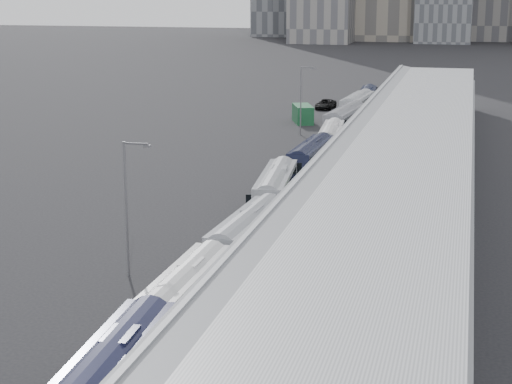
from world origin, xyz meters
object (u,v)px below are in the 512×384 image
(bus_4, at_px, (276,194))
(bus_6, at_px, (331,141))
(bus_7, at_px, (345,123))
(bus_9, at_px, (368,100))
(bus_5, at_px, (311,160))
(shipping_container, at_px, (303,114))
(bus_2, at_px, (184,299))
(street_lamp_far, at_px, (302,96))
(bus_3, at_px, (247,240))
(street_lamp_near, at_px, (128,200))
(bus_8, at_px, (357,108))
(suv, at_px, (326,104))

(bus_4, xyz_separation_m, bus_6, (0.51, 29.05, -0.13))
(bus_7, relative_size, bus_9, 1.16)
(bus_5, relative_size, shipping_container, 2.13)
(bus_9, bearing_deg, bus_4, -93.08)
(bus_2, xyz_separation_m, bus_9, (-0.30, 98.11, -0.02))
(street_lamp_far, bearing_deg, bus_6, -63.24)
(bus_2, distance_m, bus_3, 13.11)
(street_lamp_near, relative_size, street_lamp_far, 1.03)
(bus_9, height_order, shipping_container, bus_9)
(bus_7, distance_m, bus_8, 15.37)
(bus_6, height_order, bus_7, bus_7)
(bus_6, distance_m, bus_9, 41.33)
(bus_3, height_order, bus_9, bus_3)
(bus_8, bearing_deg, suv, 128.38)
(shipping_container, bearing_deg, bus_7, -70.43)
(bus_6, bearing_deg, bus_2, -94.56)
(bus_9, bearing_deg, street_lamp_far, -103.99)
(shipping_container, bearing_deg, bus_5, -97.65)
(street_lamp_near, height_order, street_lamp_far, street_lamp_near)
(bus_9, height_order, suv, bus_9)
(bus_2, relative_size, street_lamp_far, 1.27)
(bus_2, bearing_deg, bus_9, 90.58)
(bus_2, height_order, bus_4, bus_4)
(bus_8, bearing_deg, bus_5, -85.24)
(bus_2, xyz_separation_m, shipping_container, (-8.00, 79.84, -0.15))
(bus_4, relative_size, shipping_container, 2.26)
(bus_2, bearing_deg, bus_7, 90.52)
(bus_5, bearing_deg, bus_8, 93.22)
(street_lamp_near, bearing_deg, bus_8, 85.56)
(bus_6, distance_m, street_lamp_near, 50.09)
(bus_4, relative_size, street_lamp_near, 1.37)
(bus_9, distance_m, suv, 7.30)
(bus_8, xyz_separation_m, bus_9, (0.16, 12.39, -0.20))
(shipping_container, bearing_deg, bus_4, -101.83)
(bus_5, bearing_deg, street_lamp_far, 106.20)
(bus_5, bearing_deg, shipping_container, 105.23)
(bus_3, relative_size, shipping_container, 2.15)
(street_lamp_far, bearing_deg, bus_5, -76.60)
(bus_3, distance_m, bus_5, 31.16)
(bus_7, bearing_deg, bus_2, -83.96)
(bus_2, height_order, bus_7, bus_7)
(bus_4, bearing_deg, bus_7, 83.72)
(bus_6, xyz_separation_m, bus_9, (-0.36, 41.32, -0.03))
(bus_3, bearing_deg, suv, 98.46)
(bus_3, height_order, bus_8, bus_8)
(bus_7, bearing_deg, bus_6, -83.23)
(bus_7, bearing_deg, bus_5, -84.11)
(bus_8, bearing_deg, shipping_container, -137.72)
(bus_6, height_order, street_lamp_near, street_lamp_near)
(bus_3, distance_m, bus_4, 14.68)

